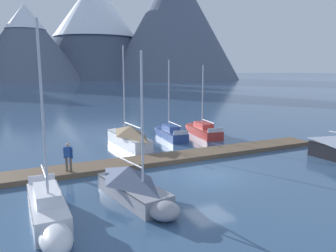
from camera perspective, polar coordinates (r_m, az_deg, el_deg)
ground_plane at (r=19.93m, az=7.11°, el=-8.39°), size 700.00×700.00×0.00m
mountain_shoulder_ridge at (r=183.42m, az=-23.11°, el=13.13°), size 56.06×56.06×37.40m
mountain_east_summit at (r=210.09m, az=-12.40°, el=16.35°), size 80.33×80.33×57.36m
mountain_rear_spur at (r=195.62m, az=1.08°, el=17.72°), size 73.78×73.78×64.51m
dock at (r=23.25m, az=2.01°, el=-5.28°), size 23.16×3.08×0.30m
sailboat_nearest_berth at (r=14.43m, az=-19.72°, el=-13.73°), size 1.47×6.06×8.00m
sailboat_second_berth at (r=16.09m, az=-5.79°, el=-10.11°), size 2.61×5.96×6.97m
sailboat_mid_dock_port at (r=26.91m, az=-6.88°, el=-1.69°), size 2.10×6.99×8.00m
sailboat_mid_dock_starboard at (r=30.29m, az=0.15°, el=-1.03°), size 1.71×6.00×6.98m
sailboat_far_berth at (r=31.68m, az=5.73°, el=-0.59°), size 2.14×6.50×6.51m
person_on_dock at (r=20.13m, az=-16.74°, el=-4.82°), size 0.49×0.40×1.69m
mooring_buoy_channel_marker at (r=27.25m, az=24.42°, el=-3.67°), size 0.52×0.52×0.60m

